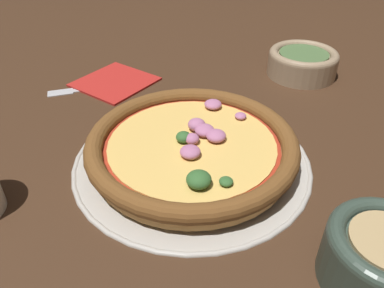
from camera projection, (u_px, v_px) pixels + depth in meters
The scene contains 7 objects.
ground_plane at pixel (192, 161), 0.52m from camera, with size 3.00×3.00×0.00m, color #3D2616.
pizza_tray at pixel (192, 159), 0.52m from camera, with size 0.33×0.33×0.01m.
pizza at pixel (192, 146), 0.51m from camera, with size 0.29×0.29×0.04m.
bowl_near at pixel (383, 257), 0.35m from camera, with size 0.11×0.11×0.06m.
bowl_far at pixel (303, 62), 0.73m from camera, with size 0.13×0.13×0.05m.
napkin at pixel (115, 81), 0.71m from camera, with size 0.18×0.18×0.01m.
fork at pixel (96, 87), 0.70m from camera, with size 0.03×0.20×0.00m.
Camera 1 is at (0.38, -0.14, 0.32)m, focal length 35.00 mm.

